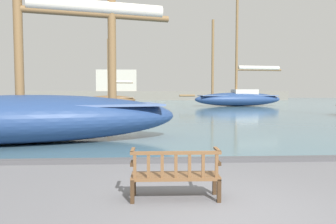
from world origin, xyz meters
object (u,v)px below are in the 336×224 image
object	(u,v)px
sailboat_far_port	(239,96)
sailboat_centre_channel	(30,108)
sailboat_far_starboard	(110,99)
park_bench	(175,174)

from	to	relation	value
sailboat_far_port	sailboat_centre_channel	xyz separation A→B (m)	(-15.48, -28.40, 0.04)
sailboat_far_port	sailboat_centre_channel	world-z (taller)	sailboat_far_port
sailboat_far_starboard	sailboat_centre_channel	world-z (taller)	sailboat_centre_channel
park_bench	sailboat_far_port	size ratio (longest dim) A/B	0.11
park_bench	sailboat_far_starboard	xyz separation A→B (m)	(-6.04, 39.88, 0.37)
park_bench	sailboat_centre_channel	world-z (taller)	sailboat_centre_channel
park_bench	sailboat_far_port	world-z (taller)	sailboat_far_port
sailboat_far_port	park_bench	bearing A→B (deg)	-107.03
sailboat_far_port	sailboat_far_starboard	xyz separation A→B (m)	(-16.68, 5.12, -0.46)
sailboat_far_port	sailboat_far_starboard	distance (m)	17.46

